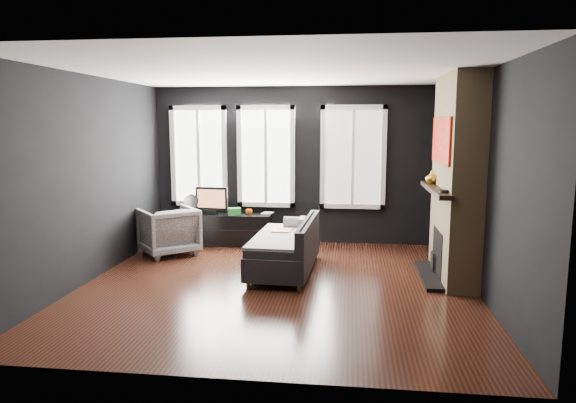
# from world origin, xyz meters

# --- Properties ---
(floor) EXTENTS (5.00, 5.00, 0.00)m
(floor) POSITION_xyz_m (0.00, 0.00, 0.00)
(floor) COLOR black
(floor) RESTS_ON ground
(ceiling) EXTENTS (5.00, 5.00, 0.00)m
(ceiling) POSITION_xyz_m (0.00, 0.00, 2.70)
(ceiling) COLOR white
(ceiling) RESTS_ON ground
(wall_back) EXTENTS (5.00, 0.02, 2.70)m
(wall_back) POSITION_xyz_m (0.00, 2.50, 1.35)
(wall_back) COLOR black
(wall_back) RESTS_ON ground
(wall_left) EXTENTS (0.02, 5.00, 2.70)m
(wall_left) POSITION_xyz_m (-2.50, 0.00, 1.35)
(wall_left) COLOR black
(wall_left) RESTS_ON ground
(wall_right) EXTENTS (0.02, 5.00, 2.70)m
(wall_right) POSITION_xyz_m (2.50, 0.00, 1.35)
(wall_right) COLOR black
(wall_right) RESTS_ON ground
(windows) EXTENTS (4.00, 0.16, 1.76)m
(windows) POSITION_xyz_m (-0.45, 2.46, 2.38)
(windows) COLOR white
(windows) RESTS_ON wall_back
(fireplace) EXTENTS (0.70, 1.62, 2.70)m
(fireplace) POSITION_xyz_m (2.30, 0.60, 1.35)
(fireplace) COLOR #93724C
(fireplace) RESTS_ON floor
(sofa) EXTENTS (0.96, 1.80, 0.76)m
(sofa) POSITION_xyz_m (0.01, 0.60, 0.38)
(sofa) COLOR black
(sofa) RESTS_ON floor
(stripe_pillow) EXTENTS (0.08, 0.32, 0.32)m
(stripe_pillow) POSITION_xyz_m (0.22, 1.00, 0.55)
(stripe_pillow) COLOR gray
(stripe_pillow) RESTS_ON sofa
(armchair) EXTENTS (1.10, 1.10, 0.83)m
(armchair) POSITION_xyz_m (-1.95, 1.37, 0.42)
(armchair) COLOR silver
(armchair) RESTS_ON floor
(media_console) EXTENTS (1.58, 0.58, 0.53)m
(media_console) POSITION_xyz_m (-1.20, 2.15, 0.27)
(media_console) COLOR black
(media_console) RESTS_ON floor
(monitor) EXTENTS (0.59, 0.20, 0.52)m
(monitor) POSITION_xyz_m (-1.45, 2.17, 0.79)
(monitor) COLOR black
(monitor) RESTS_ON media_console
(desk_fan) EXTENTS (0.33, 0.33, 0.36)m
(desk_fan) POSITION_xyz_m (-1.80, 2.12, 0.71)
(desk_fan) COLOR #9A9A9A
(desk_fan) RESTS_ON media_console
(mug) EXTENTS (0.13, 0.11, 0.12)m
(mug) POSITION_xyz_m (-0.80, 2.15, 0.59)
(mug) COLOR #DD520D
(mug) RESTS_ON media_console
(book) EXTENTS (0.18, 0.05, 0.24)m
(book) POSITION_xyz_m (-0.58, 2.26, 0.65)
(book) COLOR #C4B496
(book) RESTS_ON media_console
(storage_box) EXTENTS (0.25, 0.20, 0.12)m
(storage_box) POSITION_xyz_m (-1.04, 2.08, 0.59)
(storage_box) COLOR #27712D
(storage_box) RESTS_ON media_console
(mantel_vase) EXTENTS (0.21, 0.22, 0.17)m
(mantel_vase) POSITION_xyz_m (2.05, 1.05, 1.32)
(mantel_vase) COLOR gold
(mantel_vase) RESTS_ON fireplace
(mantel_clock) EXTENTS (0.12, 0.12, 0.04)m
(mantel_clock) POSITION_xyz_m (2.05, 0.05, 1.25)
(mantel_clock) COLOR black
(mantel_clock) RESTS_ON fireplace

